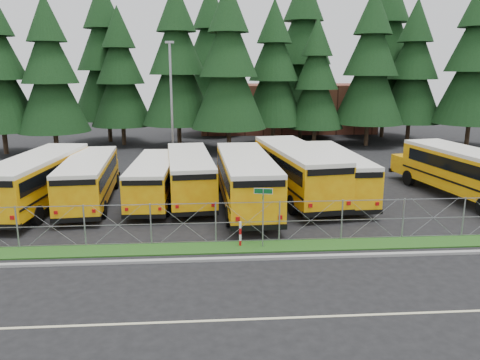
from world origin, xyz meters
name	(u,v)px	position (x,y,z in m)	size (l,w,h in m)	color
ground	(296,234)	(0.00, 0.00, 0.00)	(120.00, 120.00, 0.00)	black
curb	(309,257)	(0.00, -3.10, 0.06)	(50.00, 0.25, 0.12)	gray
grass_verge	(303,246)	(0.00, -1.70, 0.03)	(50.00, 1.40, 0.06)	#194313
road_lane_line	(341,316)	(0.00, -8.00, 0.01)	(50.00, 0.12, 0.01)	beige
chainlink_fence	(300,221)	(0.00, -1.00, 1.00)	(44.00, 0.10, 2.00)	#919399
brick_building	(285,108)	(6.00, 40.00, 3.00)	(22.00, 10.00, 6.00)	brown
bus_0	(41,181)	(-14.18, 5.78, 1.54)	(2.78, 11.76, 3.08)	orange
bus_1	(90,181)	(-11.45, 6.28, 1.41)	(2.55, 10.79, 2.83)	orange
bus_2	(154,181)	(-7.60, 6.38, 1.31)	(2.36, 10.01, 2.62)	orange
bus_3	(189,176)	(-5.48, 6.94, 1.44)	(2.60, 11.00, 2.88)	orange
bus_4	(245,181)	(-2.14, 4.82, 1.57)	(2.82, 11.96, 3.14)	orange
bus_5	(295,172)	(1.19, 6.88, 1.63)	(2.93, 12.41, 3.25)	orange
bus_6	(331,174)	(3.49, 6.65, 1.48)	(2.66, 11.26, 2.95)	orange
bus_east	(463,175)	(11.60, 5.57, 1.57)	(2.83, 11.98, 3.14)	orange
street_sign	(263,205)	(-1.87, -1.73, 2.03)	(0.83, 0.54, 2.81)	#919399
striped_bollard	(240,234)	(-2.89, -1.54, 0.60)	(0.11, 0.11, 1.20)	#B20C0C
light_standard	(171,100)	(-7.18, 17.10, 5.50)	(0.70, 0.35, 10.14)	#919399
conifer_1	(50,76)	(-18.78, 23.80, 7.38)	(6.67, 6.67, 14.76)	black
conifer_2	(120,77)	(-13.26, 28.96, 7.16)	(6.47, 6.47, 14.32)	black
conifer_3	(177,67)	(-7.20, 27.09, 8.21)	(7.43, 7.43, 16.43)	black
conifer_4	(229,68)	(-2.17, 23.84, 8.03)	(7.26, 7.26, 16.05)	black
conifer_5	(274,74)	(2.74, 27.85, 7.50)	(6.78, 6.78, 15.00)	black
conifer_6	(316,83)	(7.03, 26.89, 6.58)	(5.95, 5.95, 13.15)	black
conifer_7	(371,68)	(12.66, 26.76, 8.08)	(7.31, 7.31, 16.17)	black
conifer_8	(413,72)	(17.94, 28.47, 7.64)	(6.91, 6.91, 15.29)	black
conifer_9	(475,63)	(22.78, 24.89, 8.53)	(7.72, 7.72, 17.06)	black
conifer_10	(106,63)	(-15.20, 31.47, 8.64)	(7.82, 7.82, 17.29)	black
conifer_11	(211,61)	(-3.67, 35.92, 8.89)	(8.04, 8.04, 17.78)	black
conifer_12	(302,56)	(6.67, 32.63, 9.37)	(8.47, 8.47, 18.73)	black
conifer_13	(387,57)	(16.65, 32.84, 9.32)	(8.42, 8.42, 18.63)	black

